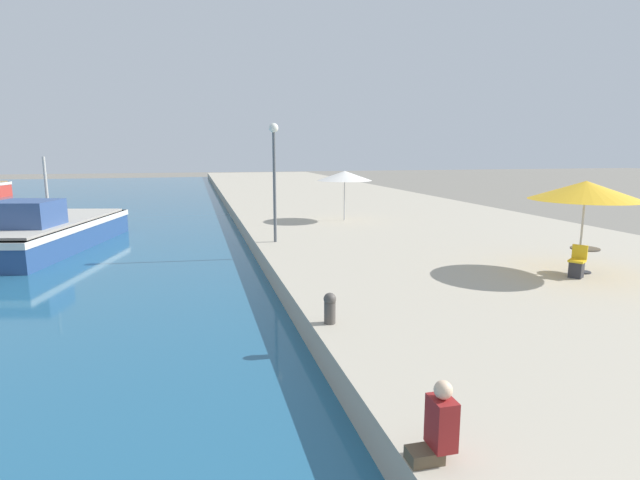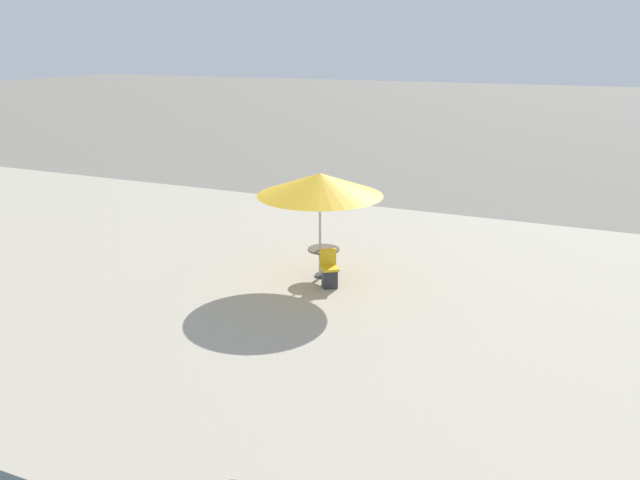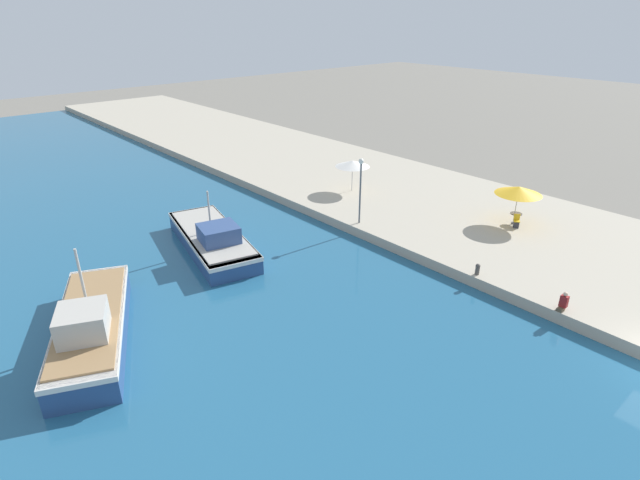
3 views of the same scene
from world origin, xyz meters
The scene contains 3 objects.
cafe_umbrella_pink centered at (8.62, 12.17, 3.10)m, with size 3.09×3.09×2.69m.
cafe_table centered at (8.76, 12.13, 1.22)m, with size 0.80×0.80×0.74m.
cafe_chair_left centered at (8.16, 11.72, 1.01)m, with size 0.58×0.57×0.91m.
Camera 2 is at (-4.93, 6.29, 6.40)m, focal length 35.00 mm.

